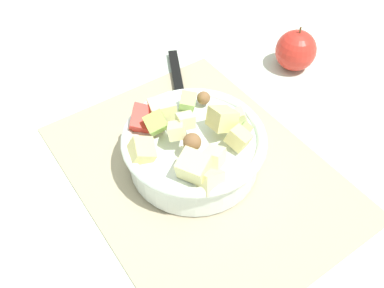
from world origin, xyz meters
name	(u,v)px	position (x,y,z in m)	size (l,w,h in m)	color
ground_plane	(200,171)	(0.00, 0.00, 0.00)	(2.40, 2.40, 0.00)	silver
placemat	(200,170)	(0.00, 0.00, 0.00)	(0.48, 0.36, 0.01)	tan
salad_bowl	(191,147)	(0.02, 0.00, 0.05)	(0.22, 0.22, 0.12)	white
serving_spoon	(179,89)	(0.18, -0.08, 0.01)	(0.18, 0.11, 0.01)	black
whole_apple	(296,50)	(0.11, -0.32, 0.04)	(0.08, 0.08, 0.09)	red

